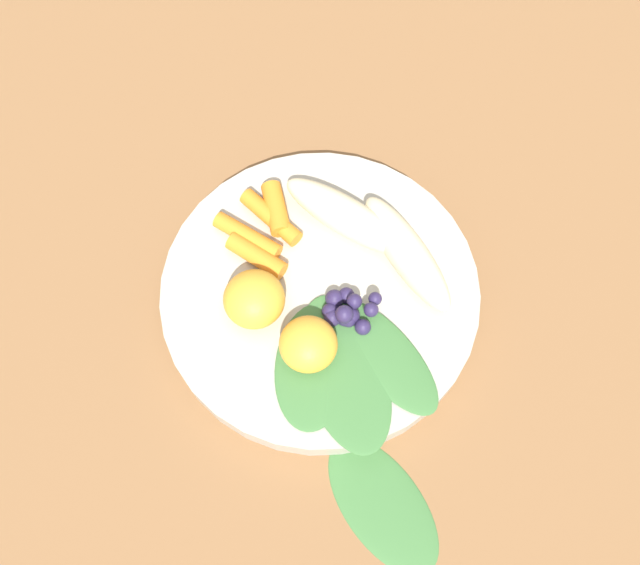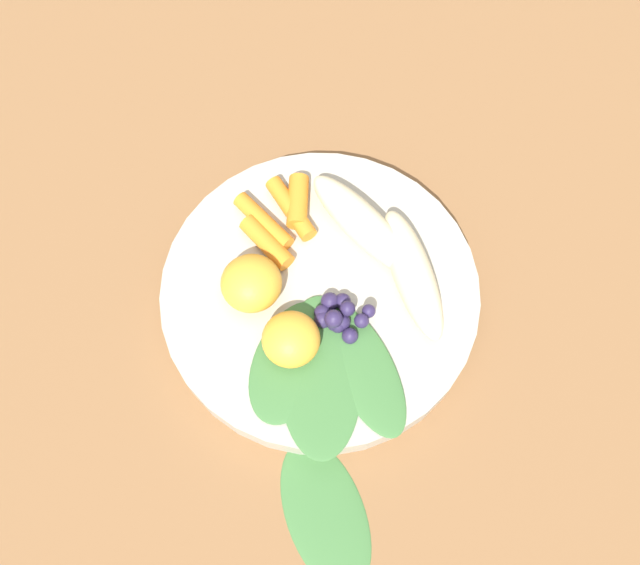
{
  "view_description": "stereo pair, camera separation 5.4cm",
  "coord_description": "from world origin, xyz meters",
  "px_view_note": "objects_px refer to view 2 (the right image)",
  "views": [
    {
      "loc": [
        -0.2,
        0.07,
        0.53
      ],
      "look_at": [
        0.0,
        0.0,
        0.04
      ],
      "focal_mm": 37.78,
      "sensor_mm": 36.0,
      "label": 1
    },
    {
      "loc": [
        -0.21,
        0.02,
        0.53
      ],
      "look_at": [
        0.0,
        0.0,
        0.04
      ],
      "focal_mm": 37.78,
      "sensor_mm": 36.0,
      "label": 2
    }
  ],
  "objects_px": {
    "kale_leaf_stray": "(325,513)",
    "orange_segment_near": "(291,339)",
    "bowl": "(320,294)",
    "banana_peeled_right": "(413,275)",
    "banana_peeled_left": "(362,223)"
  },
  "relations": [
    {
      "from": "bowl",
      "to": "orange_segment_near",
      "type": "height_order",
      "value": "orange_segment_near"
    },
    {
      "from": "bowl",
      "to": "orange_segment_near",
      "type": "bearing_deg",
      "value": 151.79
    },
    {
      "from": "bowl",
      "to": "banana_peeled_left",
      "type": "relative_size",
      "value": 2.24
    },
    {
      "from": "orange_segment_near",
      "to": "kale_leaf_stray",
      "type": "xyz_separation_m",
      "value": [
        -0.12,
        -0.02,
        -0.04
      ]
    },
    {
      "from": "bowl",
      "to": "orange_segment_near",
      "type": "distance_m",
      "value": 0.06
    },
    {
      "from": "bowl",
      "to": "kale_leaf_stray",
      "type": "xyz_separation_m",
      "value": [
        -0.17,
        0.01,
        -0.01
      ]
    },
    {
      "from": "bowl",
      "to": "banana_peeled_right",
      "type": "xyz_separation_m",
      "value": [
        -0.0,
        -0.07,
        0.03
      ]
    },
    {
      "from": "orange_segment_near",
      "to": "bowl",
      "type": "bearing_deg",
      "value": -28.21
    },
    {
      "from": "kale_leaf_stray",
      "to": "banana_peeled_right",
      "type": "bearing_deg",
      "value": 137.92
    },
    {
      "from": "bowl",
      "to": "banana_peeled_left",
      "type": "bearing_deg",
      "value": -38.85
    },
    {
      "from": "kale_leaf_stray",
      "to": "orange_segment_near",
      "type": "bearing_deg",
      "value": 171.44
    },
    {
      "from": "bowl",
      "to": "kale_leaf_stray",
      "type": "height_order",
      "value": "bowl"
    },
    {
      "from": "bowl",
      "to": "banana_peeled_right",
      "type": "height_order",
      "value": "banana_peeled_right"
    },
    {
      "from": "banana_peeled_left",
      "to": "orange_segment_near",
      "type": "relative_size",
      "value": 2.59
    },
    {
      "from": "banana_peeled_right",
      "to": "kale_leaf_stray",
      "type": "relative_size",
      "value": 1.02
    }
  ]
}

